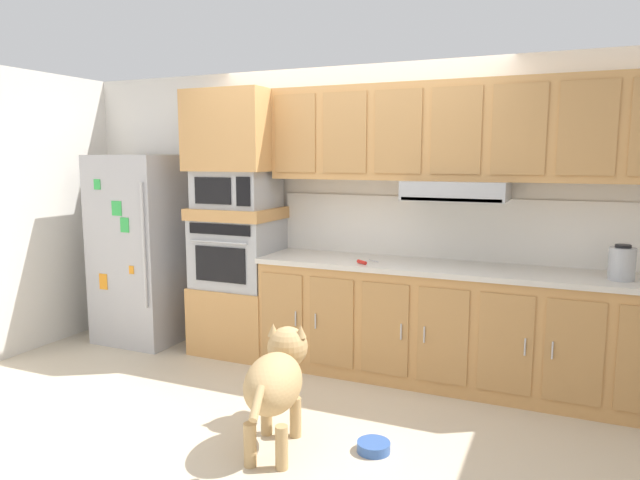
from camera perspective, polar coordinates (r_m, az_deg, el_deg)
name	(u,v)px	position (r m, az deg, el deg)	size (l,w,h in m)	color
ground_plane	(305,399)	(4.32, -1.51, -15.52)	(9.60, 9.60, 0.00)	beige
back_kitchen_wall	(358,214)	(5.00, 3.82, 2.60)	(6.20, 0.12, 2.50)	silver
side_panel_left	(18,213)	(5.75, -27.76, 2.40)	(0.12, 7.10, 2.50)	silver
refrigerator	(143,249)	(5.70, -17.16, -0.82)	(0.76, 0.73, 1.76)	#ADADB2
oven_base_cabinet	(240,318)	(5.29, -7.96, -7.65)	(0.74, 0.62, 0.60)	tan
built_in_oven	(238,252)	(5.16, -8.11, -1.22)	(0.70, 0.62, 0.60)	#A8AAAF
appliance_mid_shelf	(238,213)	(5.11, -8.17, 2.65)	(0.74, 0.62, 0.10)	tan
microwave	(237,189)	(5.09, -8.24, 5.00)	(0.64, 0.54, 0.32)	#A8AAAF
appliance_upper_cabinet	(236,131)	(5.09, -8.34, 10.62)	(0.74, 0.62, 0.68)	tan
lower_cabinet_run	(450,327)	(4.58, 12.81, -8.44)	(3.04, 0.63, 0.88)	tan
countertop_slab	(452,269)	(4.48, 13.01, -2.78)	(3.08, 0.64, 0.04)	beige
backsplash_panel	(460,229)	(4.72, 13.76, 1.06)	(3.08, 0.02, 0.50)	silver
upper_cabinet_with_hood	(460,135)	(4.52, 13.71, 10.07)	(3.04, 0.48, 0.88)	tan
screwdriver	(363,262)	(4.46, 4.28, -2.19)	(0.16, 0.17, 0.03)	red
electric_kettle	(622,263)	(4.35, 27.77, -2.05)	(0.17, 0.17, 0.24)	#A8AAAF
dog	(277,377)	(3.57, -4.28, -13.35)	(0.46, 1.04, 0.67)	tan
dog_food_bowl	(374,446)	(3.65, 5.34, -19.72)	(0.20, 0.20, 0.06)	#3359A5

